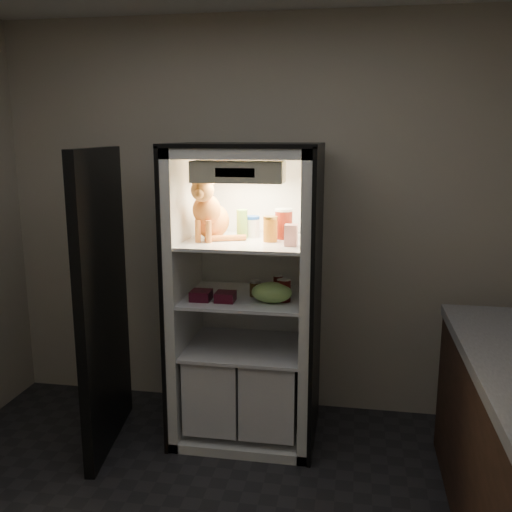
{
  "coord_description": "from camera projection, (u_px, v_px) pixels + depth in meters",
  "views": [
    {
      "loc": [
        0.65,
        -2.04,
        1.92
      ],
      "look_at": [
        0.07,
        1.32,
        1.2
      ],
      "focal_mm": 40.0,
      "sensor_mm": 36.0,
      "label": 1
    }
  ],
  "objects": [
    {
      "name": "room_shell",
      "position": [
        178.0,
        217.0,
        2.14
      ],
      "size": [
        3.6,
        3.6,
        3.6
      ],
      "color": "white",
      "rests_on": "floor"
    },
    {
      "name": "refrigerator",
      "position": [
        248.0,
        315.0,
        3.64
      ],
      "size": [
        0.9,
        0.72,
        1.88
      ],
      "color": "white",
      "rests_on": "floor"
    },
    {
      "name": "fridge_door",
      "position": [
        103.0,
        304.0,
        3.47
      ],
      "size": [
        0.18,
        0.87,
        1.85
      ],
      "rotation": [
        0.0,
        0.0,
        0.14
      ],
      "color": "black",
      "rests_on": "floor"
    },
    {
      "name": "tabby_cat",
      "position": [
        210.0,
        214.0,
        3.49
      ],
      "size": [
        0.35,
        0.4,
        0.42
      ],
      "rotation": [
        0.0,
        0.0,
        -0.08
      ],
      "color": "#D55F1B",
      "rests_on": "refrigerator"
    },
    {
      "name": "parmesan_shaker",
      "position": [
        242.0,
        224.0,
        3.53
      ],
      "size": [
        0.07,
        0.07,
        0.18
      ],
      "color": "green",
      "rests_on": "refrigerator"
    },
    {
      "name": "mayo_tub",
      "position": [
        252.0,
        226.0,
        3.59
      ],
      "size": [
        0.09,
        0.09,
        0.13
      ],
      "color": "white",
      "rests_on": "refrigerator"
    },
    {
      "name": "salsa_jar",
      "position": [
        270.0,
        229.0,
        3.43
      ],
      "size": [
        0.09,
        0.09,
        0.15
      ],
      "color": "maroon",
      "rests_on": "refrigerator"
    },
    {
      "name": "pepper_jar",
      "position": [
        284.0,
        224.0,
        3.52
      ],
      "size": [
        0.11,
        0.11,
        0.19
      ],
      "color": "maroon",
      "rests_on": "refrigerator"
    },
    {
      "name": "cream_carton",
      "position": [
        291.0,
        235.0,
        3.3
      ],
      "size": [
        0.07,
        0.07,
        0.12
      ],
      "primitive_type": "cube",
      "color": "white",
      "rests_on": "refrigerator"
    },
    {
      "name": "soda_can_a",
      "position": [
        278.0,
        284.0,
        3.62
      ],
      "size": [
        0.06,
        0.06,
        0.11
      ],
      "color": "black",
      "rests_on": "refrigerator"
    },
    {
      "name": "soda_can_b",
      "position": [
        282.0,
        288.0,
        3.51
      ],
      "size": [
        0.06,
        0.06,
        0.11
      ],
      "color": "black",
      "rests_on": "refrigerator"
    },
    {
      "name": "soda_can_c",
      "position": [
        285.0,
        290.0,
        3.42
      ],
      "size": [
        0.07,
        0.07,
        0.14
      ],
      "color": "black",
      "rests_on": "refrigerator"
    },
    {
      "name": "condiment_jar",
      "position": [
        255.0,
        288.0,
        3.53
      ],
      "size": [
        0.07,
        0.07,
        0.1
      ],
      "color": "#523A17",
      "rests_on": "refrigerator"
    },
    {
      "name": "grape_bag",
      "position": [
        272.0,
        292.0,
        3.4
      ],
      "size": [
        0.24,
        0.18,
        0.12
      ],
      "primitive_type": "ellipsoid",
      "color": "#7EB052",
      "rests_on": "refrigerator"
    },
    {
      "name": "berry_box_left",
      "position": [
        201.0,
        295.0,
        3.45
      ],
      "size": [
        0.12,
        0.12,
        0.06
      ],
      "primitive_type": "cube",
      "color": "#4F0D21",
      "rests_on": "refrigerator"
    },
    {
      "name": "berry_box_right",
      "position": [
        225.0,
        297.0,
        3.42
      ],
      "size": [
        0.12,
        0.12,
        0.06
      ],
      "primitive_type": "cube",
      "color": "#4F0D21",
      "rests_on": "refrigerator"
    }
  ]
}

